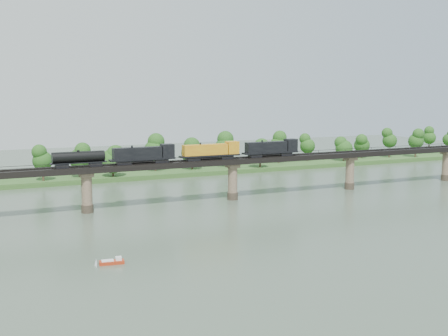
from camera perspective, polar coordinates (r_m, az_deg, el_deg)
name	(u,v)px	position (r m, az deg, el deg)	size (l,w,h in m)	color
ground	(290,222)	(130.24, 6.69, -5.47)	(400.00, 400.00, 0.00)	#3C4D3D
far_bank	(167,171)	(205.99, -5.84, -0.35)	(300.00, 24.00, 1.60)	#2D5321
bridge	(233,180)	(155.00, 0.88, -1.24)	(236.00, 30.00, 11.50)	#473A2D
bridge_superstructure	(233,157)	(154.14, 0.89, 1.08)	(220.00, 4.90, 0.75)	black
far_treeline	(148,152)	(198.23, -7.68, 1.64)	(289.06, 17.54, 13.60)	#382619
freight_train	(189,152)	(148.72, -3.62, 1.59)	(68.81, 2.68, 4.74)	black
motorboat	(112,262)	(100.59, -11.31, -9.31)	(4.47, 2.16, 1.20)	#A82E13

